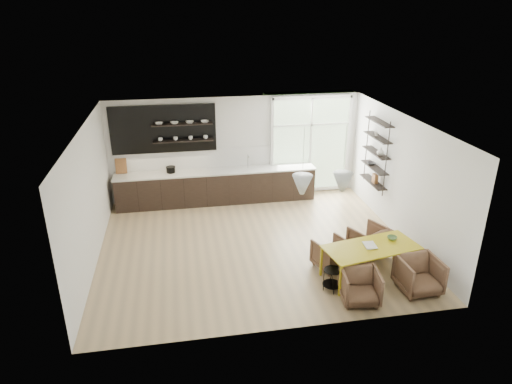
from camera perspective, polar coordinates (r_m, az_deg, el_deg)
name	(u,v)px	position (r m, az deg, el deg)	size (l,w,h in m)	color
room	(270,169)	(11.16, 1.75, 2.87)	(7.02, 6.01, 2.91)	tan
kitchen_run	(213,182)	(12.78, -5.36, 1.26)	(5.54, 0.69, 2.75)	black
right_shelving	(376,155)	(12.03, 14.80, 4.53)	(0.26, 1.22, 1.90)	black
dining_table	(371,249)	(9.52, 14.22, -6.89)	(2.03, 1.19, 0.69)	#B8A514
armchair_back_left	(331,254)	(9.86, 9.41, -7.65)	(0.66, 0.68, 0.62)	brown
armchair_back_right	(369,241)	(10.47, 13.90, -5.95)	(0.72, 0.75, 0.68)	brown
armchair_front_left	(360,286)	(8.92, 12.88, -11.41)	(0.69, 0.71, 0.64)	brown
armchair_front_right	(419,275)	(9.51, 19.71, -9.72)	(0.75, 0.77, 0.70)	brown
wire_stool	(332,277)	(9.13, 9.51, -10.43)	(0.36, 0.36, 0.46)	black
table_book	(364,246)	(9.48, 13.38, -6.54)	(0.23, 0.31, 0.03)	white
table_bowl	(392,238)	(9.88, 16.65, -5.52)	(0.20, 0.20, 0.06)	#5C8451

